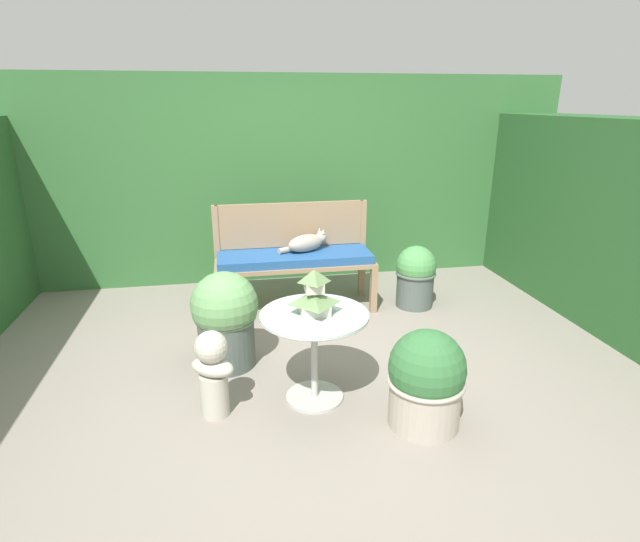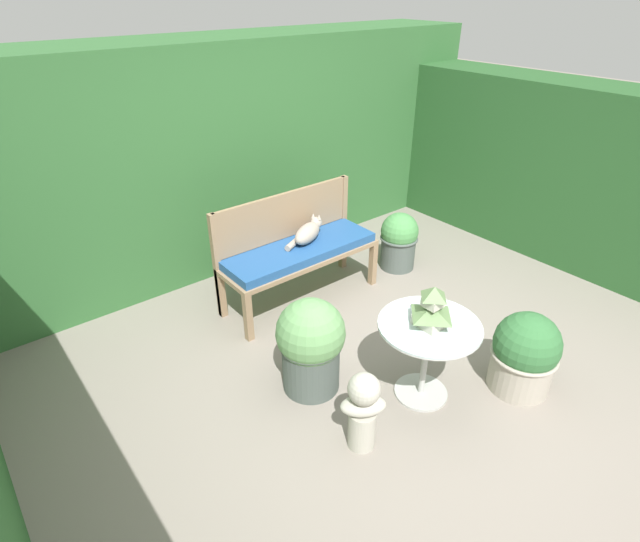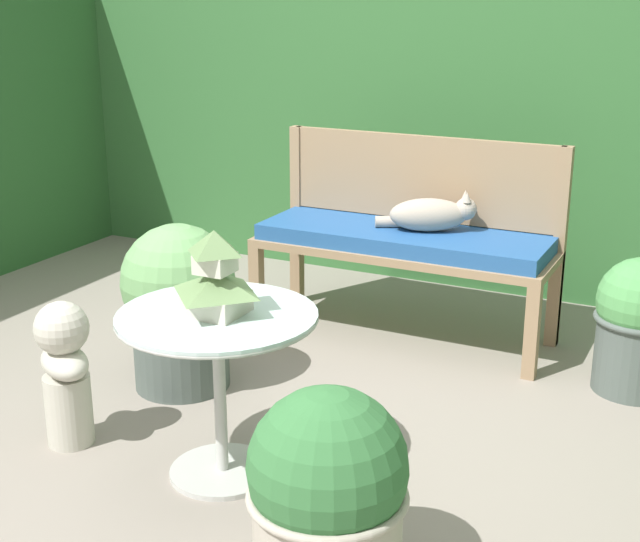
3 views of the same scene
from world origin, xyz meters
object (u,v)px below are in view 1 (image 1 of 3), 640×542
object	(u,v)px
patio_table	(314,332)
potted_plant_patio_mid	(416,276)
garden_bench	(295,261)
pagoda_birdhouse	(314,295)
potted_plant_bench_right	(426,380)
garden_bust	(213,370)
potted_plant_table_far	(225,318)
cat	(307,243)

from	to	relation	value
patio_table	potted_plant_patio_mid	world-z (taller)	patio_table
garden_bench	potted_plant_patio_mid	size ratio (longest dim) A/B	2.46
pagoda_birdhouse	potted_plant_bench_right	world-z (taller)	pagoda_birdhouse
garden_bust	potted_plant_patio_mid	world-z (taller)	potted_plant_patio_mid
pagoda_birdhouse	potted_plant_bench_right	xyz separation A→B (m)	(0.62, -0.40, -0.44)
patio_table	potted_plant_table_far	xyz separation A→B (m)	(-0.57, 0.57, -0.11)
potted_plant_patio_mid	patio_table	bearing A→B (deg)	-131.17
cat	potted_plant_table_far	distance (m)	1.31
cat	garden_bust	world-z (taller)	cat
potted_plant_bench_right	garden_bench	bearing A→B (deg)	105.37
potted_plant_table_far	potted_plant_bench_right	size ratio (longest dim) A/B	1.18
potted_plant_patio_mid	potted_plant_table_far	bearing A→B (deg)	-155.05
potted_plant_table_far	garden_bust	bearing A→B (deg)	-97.51
cat	pagoda_birdhouse	world-z (taller)	pagoda_birdhouse
garden_bench	cat	world-z (taller)	cat
potted_plant_patio_mid	cat	bearing A→B (deg)	169.44
pagoda_birdhouse	garden_bench	bearing A→B (deg)	87.01
garden_bench	garden_bust	size ratio (longest dim) A/B	2.57
garden_bench	potted_plant_table_far	bearing A→B (deg)	-123.55
garden_bench	potted_plant_bench_right	world-z (taller)	potted_plant_bench_right
cat	potted_plant_patio_mid	xyz separation A→B (m)	(1.03, -0.19, -0.33)
garden_bench	pagoda_birdhouse	bearing A→B (deg)	-92.99
cat	potted_plant_patio_mid	world-z (taller)	cat
pagoda_birdhouse	cat	bearing A→B (deg)	82.77
cat	pagoda_birdhouse	size ratio (longest dim) A/B	1.65
garden_bench	pagoda_birdhouse	distance (m)	1.58
patio_table	garden_bust	distance (m)	0.68
garden_bench	potted_plant_table_far	distance (m)	1.18
patio_table	pagoda_birdhouse	size ratio (longest dim) A/B	2.37
potted_plant_bench_right	pagoda_birdhouse	bearing A→B (deg)	147.32
pagoda_birdhouse	potted_plant_table_far	bearing A→B (deg)	135.02
pagoda_birdhouse	potted_plant_patio_mid	xyz separation A→B (m)	(1.23, 1.41, -0.44)
patio_table	garden_bust	world-z (taller)	patio_table
garden_bench	patio_table	xyz separation A→B (m)	(-0.08, -1.55, 0.01)
potted_plant_table_far	patio_table	bearing A→B (deg)	-44.98
patio_table	potted_plant_patio_mid	size ratio (longest dim) A/B	1.16
garden_bench	patio_table	distance (m)	1.56
patio_table	potted_plant_patio_mid	bearing A→B (deg)	48.83
garden_bust	potted_plant_patio_mid	distance (m)	2.39
patio_table	pagoda_birdhouse	world-z (taller)	pagoda_birdhouse
garden_bench	cat	size ratio (longest dim) A/B	3.04
potted_plant_patio_mid	garden_bench	bearing A→B (deg)	172.85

